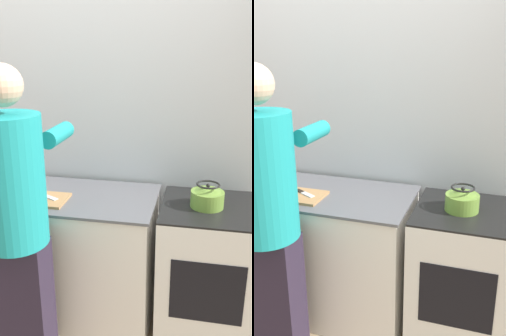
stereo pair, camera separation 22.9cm
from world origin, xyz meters
TOP-DOWN VIEW (x-y plane):
  - ground_plane at (0.00, 0.00)m, footprint 12.00×12.00m
  - wall_back at (0.00, 0.70)m, footprint 8.00×0.05m
  - counter at (-0.34, 0.32)m, footprint 1.79×0.66m
  - oven at (0.91, 0.31)m, footprint 0.62×0.61m
  - person at (-0.15, -0.21)m, footprint 0.41×0.64m
  - cutting_board at (-0.17, 0.19)m, footprint 0.33×0.24m
  - knife at (-0.16, 0.22)m, footprint 0.18×0.11m
  - kettle at (0.88, 0.29)m, footprint 0.21×0.21m
  - bowl_mixing at (-0.65, 0.42)m, footprint 0.15×0.15m

SIDE VIEW (x-z plane):
  - ground_plane at x=0.00m, z-range 0.00..0.00m
  - counter at x=-0.34m, z-range 0.00..0.92m
  - oven at x=0.91m, z-range 0.00..0.93m
  - cutting_board at x=-0.17m, z-range 0.92..0.94m
  - knife at x=-0.16m, z-range 0.94..0.95m
  - bowl_mixing at x=-0.65m, z-range 0.92..1.00m
  - person at x=-0.15m, z-range 0.08..1.89m
  - kettle at x=0.88m, z-range 0.92..1.07m
  - wall_back at x=0.00m, z-range 0.00..2.60m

